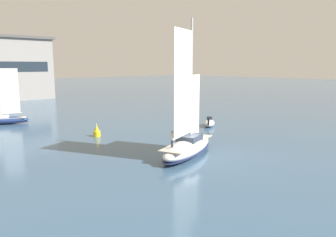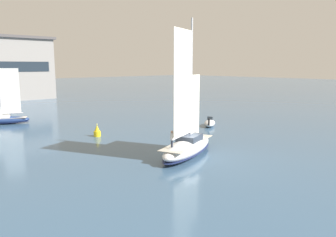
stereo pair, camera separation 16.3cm
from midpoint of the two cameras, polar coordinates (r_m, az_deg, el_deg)
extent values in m
plane|color=#385675|center=(34.33, 3.30, -6.39)|extent=(400.00, 400.00, 0.00)
ellipsoid|color=silver|center=(34.11, 3.31, -5.01)|extent=(10.39, 6.15, 1.71)
ellipsoid|color=#19234C|center=(34.23, 3.30, -5.77)|extent=(10.49, 6.21, 0.20)
cube|color=#BCB7A8|center=(33.99, 3.32, -4.20)|extent=(9.10, 5.31, 0.06)
cube|color=#333D4C|center=(34.35, 3.66, -3.40)|extent=(3.32, 2.83, 0.70)
cylinder|color=silver|center=(33.83, 3.96, 6.53)|extent=(0.20, 0.20, 12.55)
cylinder|color=silver|center=(32.46, 2.32, -2.96)|extent=(4.29, 1.74, 0.17)
cube|color=silver|center=(31.93, 2.52, 6.16)|extent=(3.90, 1.49, 10.29)
cube|color=silver|center=(35.19, 4.66, 2.02)|extent=(2.08, 0.80, 6.90)
cylinder|color=#232838|center=(31.35, 0.58, -4.48)|extent=(0.26, 0.26, 0.85)
cylinder|color=silver|center=(31.18, 0.58, -3.14)|extent=(0.44, 0.44, 0.65)
sphere|color=tan|center=(31.09, 0.58, -2.34)|extent=(0.24, 0.24, 0.24)
ellipsoid|color=navy|center=(58.15, -26.55, -0.28)|extent=(7.10, 4.72, 1.18)
ellipsoid|color=#19234C|center=(58.20, -26.52, -0.59)|extent=(7.17, 4.77, 0.14)
cube|color=beige|center=(58.10, -26.57, 0.07)|extent=(6.22, 4.09, 0.06)
cube|color=silver|center=(58.12, -26.93, 0.32)|extent=(2.34, 2.06, 0.49)
cylinder|color=silver|center=(57.85, -25.64, 0.82)|extent=(2.87, 1.44, 0.12)
cube|color=white|center=(57.51, -26.01, 4.32)|extent=(2.61, 1.26, 7.11)
ellipsoid|color=silver|center=(50.51, 7.10, -0.80)|extent=(4.17, 3.66, 0.96)
cube|color=black|center=(48.55, 6.96, -0.57)|extent=(0.30, 0.31, 1.06)
cube|color=#28333D|center=(50.79, 7.14, 0.03)|extent=(0.67, 0.79, 0.58)
cylinder|color=yellow|center=(44.02, -12.38, -2.62)|extent=(0.92, 0.92, 0.69)
cone|color=yellow|center=(43.87, -12.42, -1.64)|extent=(0.69, 0.69, 0.85)
sphere|color=#F2F266|center=(43.78, -12.44, -1.00)|extent=(0.16, 0.16, 0.16)
camera|label=1|loc=(0.08, -90.13, -0.02)|focal=35.00mm
camera|label=2|loc=(0.08, 89.87, 0.02)|focal=35.00mm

